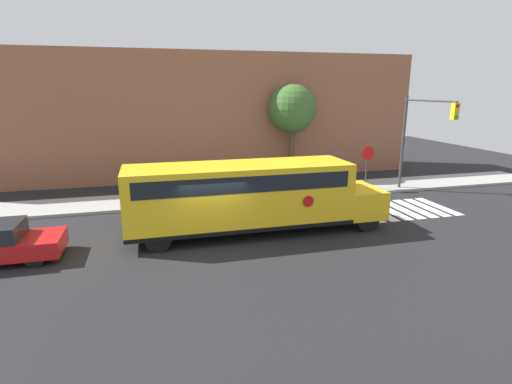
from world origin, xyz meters
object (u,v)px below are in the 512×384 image
at_px(stop_sign, 367,161).
at_px(tree_near_sidewalk, 292,109).
at_px(school_bus, 248,194).
at_px(traffic_light, 419,130).

distance_m(stop_sign, tree_near_sidewalk, 5.99).
height_order(school_bus, stop_sign, school_bus).
xyz_separation_m(school_bus, stop_sign, (8.42, 5.20, 0.10)).
bearing_deg(traffic_light, stop_sign, 142.08).
bearing_deg(tree_near_sidewalk, stop_sign, -53.73).
bearing_deg(traffic_light, tree_near_sidewalk, 131.52).
bearing_deg(stop_sign, tree_near_sidewalk, 126.27).
distance_m(traffic_light, tree_near_sidewalk, 7.94).
height_order(school_bus, tree_near_sidewalk, tree_near_sidewalk).
bearing_deg(traffic_light, school_bus, -161.23).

